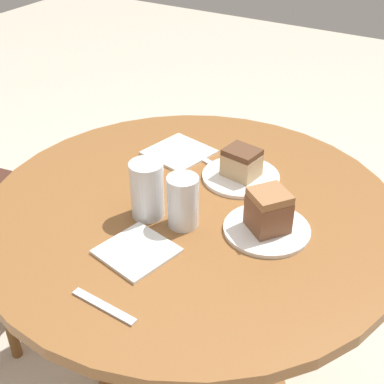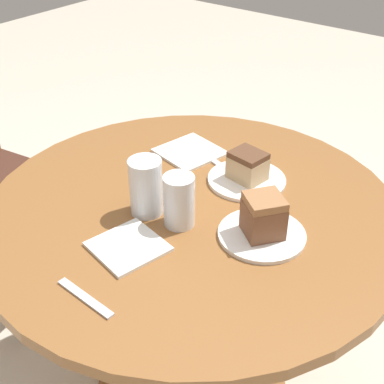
{
  "view_description": "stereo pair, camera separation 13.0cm",
  "coord_description": "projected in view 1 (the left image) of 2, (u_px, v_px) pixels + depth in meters",
  "views": [
    {
      "loc": [
        -0.93,
        -0.56,
        1.5
      ],
      "look_at": [
        0.0,
        0.0,
        0.78
      ],
      "focal_mm": 50.0,
      "sensor_mm": 36.0,
      "label": 1
    },
    {
      "loc": [
        -0.86,
        -0.66,
        1.5
      ],
      "look_at": [
        0.0,
        0.0,
        0.78
      ],
      "focal_mm": 50.0,
      "sensor_mm": 36.0,
      "label": 2
    }
  ],
  "objects": [
    {
      "name": "cake_slice_far",
      "position": [
        269.0,
        209.0,
        1.21
      ],
      "size": [
        0.12,
        0.12,
        0.1
      ],
      "rotation": [
        0.0,
        0.0,
        4.07
      ],
      "color": "brown",
      "rests_on": "plate_far"
    },
    {
      "name": "napkin_stack",
      "position": [
        179.0,
        152.0,
        1.54
      ],
      "size": [
        0.19,
        0.19,
        0.01
      ],
      "rotation": [
        0.0,
        0.0,
        -0.21
      ],
      "color": "white",
      "rests_on": "table"
    },
    {
      "name": "napkin_side",
      "position": [
        137.0,
        251.0,
        1.17
      ],
      "size": [
        0.17,
        0.17,
        0.01
      ],
      "rotation": [
        0.0,
        0.0,
        -0.22
      ],
      "color": "white",
      "rests_on": "table"
    },
    {
      "name": "glass_lemonade",
      "position": [
        183.0,
        205.0,
        1.23
      ],
      "size": [
        0.07,
        0.07,
        0.13
      ],
      "color": "silver",
      "rests_on": "table"
    },
    {
      "name": "plate_near",
      "position": [
        241.0,
        176.0,
        1.43
      ],
      "size": [
        0.21,
        0.21,
        0.01
      ],
      "color": "white",
      "rests_on": "table"
    },
    {
      "name": "cake_slice_near",
      "position": [
        242.0,
        163.0,
        1.41
      ],
      "size": [
        0.09,
        0.1,
        0.08
      ],
      "rotation": [
        0.0,
        0.0,
        2.99
      ],
      "color": "tan",
      "rests_on": "plate_near"
    },
    {
      "name": "table",
      "position": [
        192.0,
        269.0,
        1.44
      ],
      "size": [
        1.04,
        1.04,
        0.74
      ],
      "color": "brown",
      "rests_on": "ground_plane"
    },
    {
      "name": "spoon",
      "position": [
        104.0,
        306.0,
        1.04
      ],
      "size": [
        0.03,
        0.15,
        0.0
      ],
      "rotation": [
        0.0,
        0.0,
        1.51
      ],
      "color": "silver",
      "rests_on": "table"
    },
    {
      "name": "glass_water",
      "position": [
        147.0,
        193.0,
        1.26
      ],
      "size": [
        0.08,
        0.08,
        0.14
      ],
      "color": "silver",
      "rests_on": "table"
    },
    {
      "name": "plate_far",
      "position": [
        267.0,
        228.0,
        1.24
      ],
      "size": [
        0.2,
        0.2,
        0.01
      ],
      "color": "white",
      "rests_on": "table"
    },
    {
      "name": "fork",
      "position": [
        206.0,
        161.0,
        1.51
      ],
      "size": [
        0.07,
        0.16,
        0.0
      ],
      "rotation": [
        0.0,
        0.0,
        1.27
      ],
      "color": "silver",
      "rests_on": "table"
    }
  ]
}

